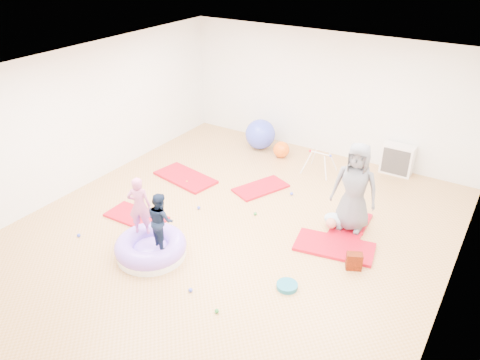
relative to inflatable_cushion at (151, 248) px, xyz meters
The scene contains 19 objects.
room 1.91m from the inflatable_cushion, 59.44° to the left, with size 7.01×8.01×2.81m.
gym_mat_front_left 1.21m from the inflatable_cushion, 145.07° to the left, with size 1.13×0.57×0.05m, color #BA0311.
gym_mat_mid_left 2.66m from the inflatable_cushion, 116.27° to the left, with size 1.34×0.67×0.06m, color #BA0311.
gym_mat_center_back 2.89m from the inflatable_cushion, 81.94° to the left, with size 1.11×0.55×0.05m, color #BA0311.
gym_mat_right 3.03m from the inflatable_cushion, 35.78° to the left, with size 1.29×0.65×0.05m, color #BA0311.
gym_mat_rear_right 3.50m from the inflatable_cushion, 45.72° to the left, with size 1.09×0.54×0.05m, color #BA0311.
inflatable_cushion is the anchor object (origin of this frame).
child_pink 0.76m from the inflatable_cushion, 157.12° to the left, with size 0.37×0.24×1.02m, color #CC6196.
child_navy 0.70m from the inflatable_cushion, ahead, with size 0.45×0.35×0.93m, color #101C36.
adult_caregiver 3.54m from the inflatable_cushion, 44.83° to the left, with size 0.78×0.51×1.60m, color slate.
infant 3.20m from the inflatable_cushion, 46.24° to the left, with size 0.40×0.41×0.24m.
ball_pit_balls 1.21m from the inflatable_cushion, 63.89° to the left, with size 4.18×3.54×0.06m.
exercise_ball_blue 4.66m from the inflatable_cushion, 97.78° to the left, with size 0.72×0.72×0.72m, color blue.
exercise_ball_orange 4.43m from the inflatable_cushion, 89.48° to the left, with size 0.38×0.38×0.38m, color #F45E12.
infant_play_gym 4.30m from the inflatable_cushion, 75.00° to the left, with size 0.63×0.60×0.48m.
cube_shelf 5.64m from the inflatable_cushion, 63.33° to the left, with size 0.66×0.33×0.66m.
balance_disc 2.29m from the inflatable_cushion, 11.95° to the left, with size 0.32×0.32×0.07m, color #166885.
backpack 3.24m from the inflatable_cushion, 26.17° to the left, with size 0.24×0.15×0.28m, color #9F2302.
yellow_toy 0.30m from the inflatable_cushion, 37.65° to the left, with size 0.22×0.22×0.03m, color yellow.
Camera 1 is at (3.77, -5.66, 4.70)m, focal length 35.00 mm.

